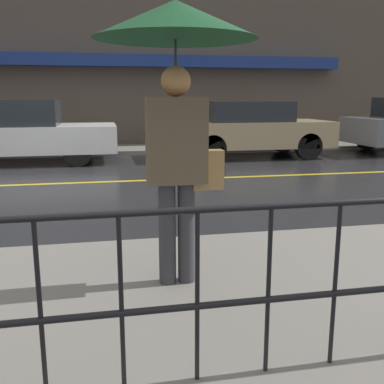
{
  "coord_description": "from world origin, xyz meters",
  "views": [
    {
      "loc": [
        0.87,
        -8.34,
        1.54
      ],
      "look_at": [
        1.88,
        -3.39,
        0.47
      ],
      "focal_mm": 42.0,
      "sensor_mm": 36.0,
      "label": 1
    }
  ],
  "objects": [
    {
      "name": "building_storefront",
      "position": [
        0.0,
        5.94,
        3.09
      ],
      "size": [
        28.0,
        0.85,
        6.24
      ],
      "color": "#4C4238",
      "rests_on": "ground_plane"
    },
    {
      "name": "car_tan",
      "position": [
        4.69,
        2.88,
        0.74
      ],
      "size": [
        4.0,
        1.82,
        1.44
      ],
      "color": "tan",
      "rests_on": "ground_plane"
    },
    {
      "name": "car_white",
      "position": [
        -1.18,
        2.88,
        0.75
      ],
      "size": [
        4.73,
        1.81,
        1.48
      ],
      "color": "silver",
      "rests_on": "ground_plane"
    },
    {
      "name": "pedestrian",
      "position": [
        1.43,
        -5.04,
        1.83
      ],
      "size": [
        1.17,
        1.17,
        2.1
      ],
      "color": "#333338",
      "rests_on": "sidewalk_near"
    },
    {
      "name": "sidewalk_far",
      "position": [
        0.0,
        4.85,
        0.05
      ],
      "size": [
        28.0,
        1.93,
        0.11
      ],
      "color": "slate",
      "rests_on": "ground_plane"
    },
    {
      "name": "lane_marking",
      "position": [
        0.0,
        0.0,
        0.0
      ],
      "size": [
        25.2,
        0.12,
        0.01
      ],
      "color": "gold",
      "rests_on": "ground_plane"
    },
    {
      "name": "ground_plane",
      "position": [
        0.0,
        0.0,
        0.0
      ],
      "size": [
        80.0,
        80.0,
        0.0
      ],
      "primitive_type": "plane",
      "color": "#262628"
    }
  ]
}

